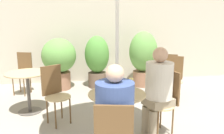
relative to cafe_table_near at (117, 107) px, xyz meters
The scene contains 17 objects.
storefront_wall 3.43m from the cafe_table_near, 88.97° to the left, with size 10.00×0.06×3.00m.
cafe_table_near is the anchor object (origin of this frame).
cafe_table_far 1.91m from the cafe_table_near, 135.63° to the left, with size 0.73×0.73×0.73m.
bistro_chair_1 0.80m from the cafe_table_near, 18.35° to the left, with size 0.44×0.42×0.92m.
bistro_chair_2 2.37m from the cafe_table_near, 51.46° to the left, with size 0.44×0.45×0.92m.
bistro_chair_3 2.04m from the cafe_table_near, 46.09° to the left, with size 0.45×0.46×0.92m.
bistro_chair_4 1.21m from the cafe_table_near, 134.80° to the left, with size 0.45×0.46×0.92m.
bistro_chair_5 3.00m from the cafe_table_near, 124.63° to the left, with size 0.42×0.44×0.92m.
seated_person_0 0.67m from the cafe_table_near, 101.65° to the right, with size 0.38×0.41×1.23m.
seated_person_1 0.67m from the cafe_table_near, 18.35° to the left, with size 0.44×0.42×1.27m.
beer_glass_0 0.34m from the cafe_table_near, 161.35° to the right, with size 0.06×0.06×0.20m.
beer_glass_1 0.34m from the cafe_table_near, 88.75° to the right, with size 0.07×0.07×0.20m.
beer_glass_2 0.33m from the cafe_table_near, ahead, with size 0.06×0.06×0.18m.
beer_glass_3 0.32m from the cafe_table_near, 104.67° to the left, with size 0.06×0.06×0.16m.
potted_plant_0 2.82m from the cafe_table_near, 109.10° to the left, with size 0.81×0.81×1.22m.
potted_plant_1 2.69m from the cafe_table_near, 90.45° to the left, with size 0.59×0.59×1.27m.
potted_plant_2 2.87m from the cafe_table_near, 66.84° to the left, with size 0.70×0.70×1.36m.
Camera 1 is at (-0.51, -2.41, 1.61)m, focal length 35.00 mm.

